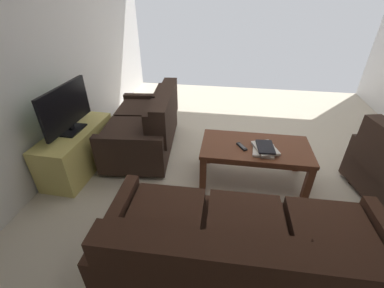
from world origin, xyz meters
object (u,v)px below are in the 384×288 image
object	(u,v)px
tv_stand	(78,150)
book_stack	(265,149)
sofa_main	(244,256)
coffee_table	(255,151)
loveseat_near	(147,126)
flat_tv	(66,109)
tv_remote	(242,147)

from	to	relation	value
tv_stand	book_stack	size ratio (longest dim) A/B	3.13
sofa_main	tv_stand	distance (m)	2.31
sofa_main	tv_stand	xyz separation A→B (m)	(1.97, -1.22, -0.10)
coffee_table	loveseat_near	bearing A→B (deg)	-17.99
loveseat_near	flat_tv	world-z (taller)	flat_tv
flat_tv	coffee_table	bearing A→B (deg)	-177.48
loveseat_near	coffee_table	world-z (taller)	loveseat_near
sofa_main	coffee_table	distance (m)	1.32
flat_tv	tv_stand	bearing A→B (deg)	63.06
book_stack	tv_remote	size ratio (longest dim) A/B	2.16
flat_tv	book_stack	world-z (taller)	flat_tv
sofa_main	book_stack	xyz separation A→B (m)	(-0.22, -1.22, 0.13)
sofa_main	coffee_table	bearing A→B (deg)	-96.24
coffee_table	book_stack	xyz separation A→B (m)	(-0.08, 0.09, 0.10)
tv_remote	tv_stand	bearing A→B (deg)	1.23
flat_tv	tv_remote	size ratio (longest dim) A/B	5.10
coffee_table	flat_tv	xyz separation A→B (m)	(2.11, 0.09, 0.41)
book_stack	tv_remote	bearing A→B (deg)	-9.86
coffee_table	tv_stand	world-z (taller)	tv_stand
book_stack	flat_tv	bearing A→B (deg)	-0.01
loveseat_near	book_stack	xyz separation A→B (m)	(-1.48, 0.55, 0.14)
coffee_table	tv_remote	xyz separation A→B (m)	(0.16, 0.05, 0.08)
sofa_main	book_stack	size ratio (longest dim) A/B	5.82
loveseat_near	flat_tv	xyz separation A→B (m)	(0.71, 0.55, 0.45)
loveseat_near	book_stack	distance (m)	1.58
tv_remote	sofa_main	bearing A→B (deg)	90.56
loveseat_near	sofa_main	bearing A→B (deg)	125.39
tv_stand	tv_remote	world-z (taller)	tv_stand
coffee_table	book_stack	size ratio (longest dim) A/B	3.46
loveseat_near	tv_stand	bearing A→B (deg)	37.66
tv_remote	book_stack	bearing A→B (deg)	170.14
tv_stand	book_stack	bearing A→B (deg)	-179.98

